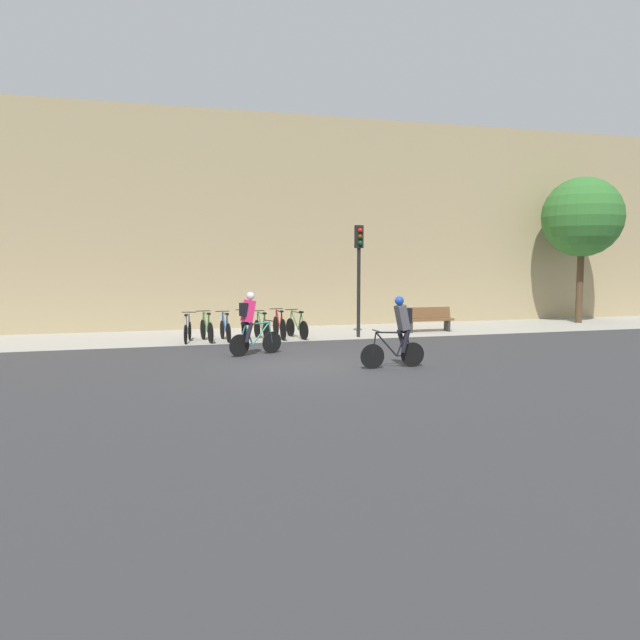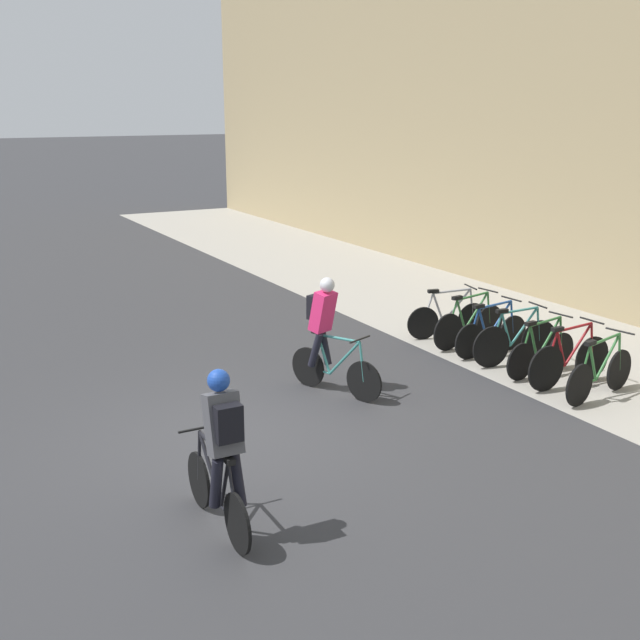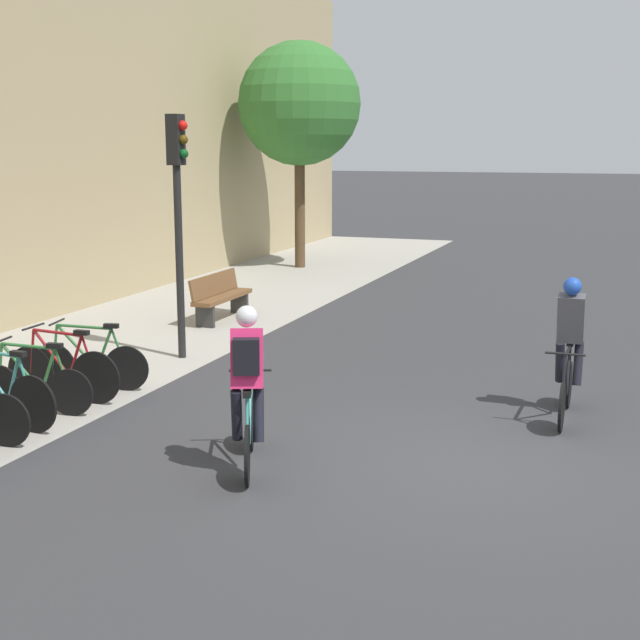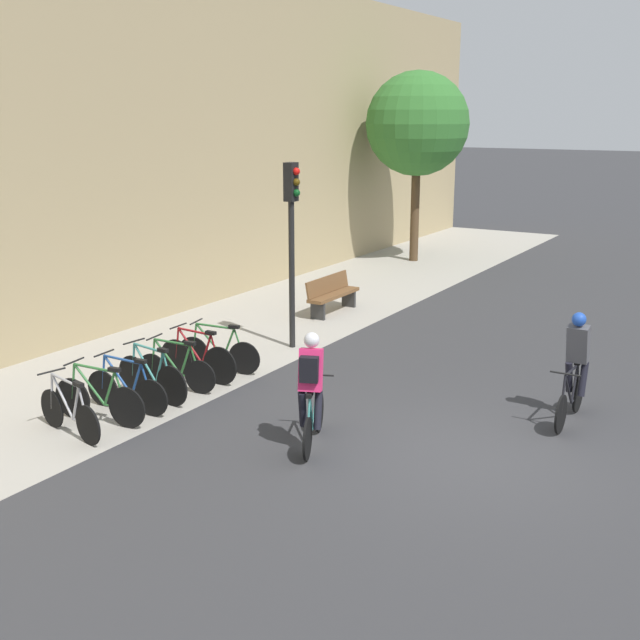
{
  "view_description": "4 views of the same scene",
  "coord_description": "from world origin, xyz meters",
  "views": [
    {
      "loc": [
        -3.81,
        -14.8,
        2.6
      ],
      "look_at": [
        0.94,
        1.55,
        0.97
      ],
      "focal_mm": 35.0,
      "sensor_mm": 36.0,
      "label": 1
    },
    {
      "loc": [
        8.99,
        -3.52,
        4.17
      ],
      "look_at": [
        -0.56,
        1.69,
        1.23
      ],
      "focal_mm": 45.0,
      "sensor_mm": 36.0,
      "label": 2
    },
    {
      "loc": [
        -8.86,
        -1.65,
        3.33
      ],
      "look_at": [
        -0.15,
        1.48,
        1.49
      ],
      "focal_mm": 50.0,
      "sensor_mm": 36.0,
      "label": 3
    },
    {
      "loc": [
        -10.06,
        -3.64,
        4.71
      ],
      "look_at": [
        0.43,
        2.66,
        1.54
      ],
      "focal_mm": 45.0,
      "sensor_mm": 36.0,
      "label": 4
    }
  ],
  "objects": [
    {
      "name": "ground",
      "position": [
        0.0,
        0.0,
        0.0
      ],
      "size": [
        200.0,
        200.0,
        0.0
      ],
      "primitive_type": "plane",
      "color": "#333335"
    },
    {
      "name": "parked_bike_5",
      "position": [
        0.64,
        5.35,
        0.41
      ],
      "size": [
        0.46,
        1.69,
        0.99
      ],
      "color": "black",
      "rests_on": "ground"
    },
    {
      "name": "kerb_strip",
      "position": [
        0.0,
        6.75,
        0.0
      ],
      "size": [
        44.0,
        4.5,
        0.01
      ],
      "primitive_type": "cube",
      "color": "#A39E93",
      "rests_on": "ground"
    },
    {
      "name": "parked_bike_2",
      "position": [
        -1.16,
        5.35,
        0.38
      ],
      "size": [
        0.46,
        1.63,
        0.94
      ],
      "color": "black",
      "rests_on": "ground"
    },
    {
      "name": "parked_bike_0",
      "position": [
        -2.36,
        5.35,
        0.38
      ],
      "size": [
        0.49,
        1.59,
        0.94
      ],
      "color": "black",
      "rests_on": "ground"
    },
    {
      "name": "cyclist_pink",
      "position": [
        -0.92,
        1.99,
        0.95
      ],
      "size": [
        1.56,
        0.71,
        1.75
      ],
      "color": "black",
      "rests_on": "ground"
    },
    {
      "name": "parked_bike_3",
      "position": [
        -0.56,
        5.36,
        0.41
      ],
      "size": [
        0.46,
        1.64,
        0.98
      ],
      "color": "black",
      "rests_on": "ground"
    },
    {
      "name": "parked_bike_6",
      "position": [
        1.24,
        5.35,
        0.39
      ],
      "size": [
        0.5,
        1.66,
        0.95
      ],
      "color": "black",
      "rests_on": "ground"
    },
    {
      "name": "parked_bike_1",
      "position": [
        -1.76,
        5.35,
        0.4
      ],
      "size": [
        0.46,
        1.7,
        0.97
      ],
      "color": "black",
      "rests_on": "ground"
    },
    {
      "name": "parked_bike_4",
      "position": [
        0.04,
        5.35,
        0.38
      ],
      "size": [
        0.46,
        1.58,
        0.94
      ],
      "color": "black",
      "rests_on": "ground"
    },
    {
      "name": "cyclist_grey",
      "position": [
        2.24,
        -0.92,
        0.95
      ],
      "size": [
        1.65,
        0.46,
        1.74
      ],
      "color": "black",
      "rests_on": "ground"
    }
  ]
}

